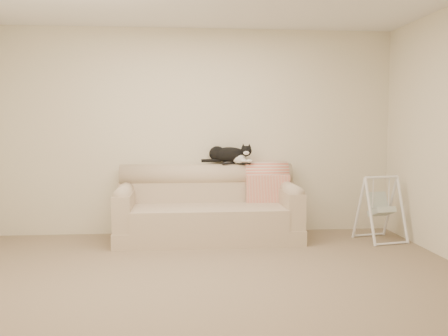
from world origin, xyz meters
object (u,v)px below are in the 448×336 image
(sofa, at_px, (208,210))
(remote_b, at_px, (244,163))
(remote_a, at_px, (228,163))
(tuxedo_cat, at_px, (229,154))
(baby_swing, at_px, (380,208))

(sofa, bearing_deg, remote_b, 23.78)
(remote_a, distance_m, remote_b, 0.20)
(remote_a, height_order, tuxedo_cat, tuxedo_cat)
(baby_swing, bearing_deg, tuxedo_cat, 163.04)
(remote_b, height_order, baby_swing, remote_b)
(remote_a, distance_m, tuxedo_cat, 0.11)
(sofa, height_order, baby_swing, sofa)
(sofa, distance_m, remote_b, 0.76)
(remote_a, xyz_separation_m, tuxedo_cat, (0.01, 0.03, 0.11))
(remote_a, xyz_separation_m, remote_b, (0.20, -0.02, -0.00))
(remote_b, bearing_deg, sofa, -156.22)
(tuxedo_cat, height_order, baby_swing, tuxedo_cat)
(tuxedo_cat, bearing_deg, sofa, -137.94)
(tuxedo_cat, relative_size, baby_swing, 0.82)
(remote_a, height_order, baby_swing, remote_a)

